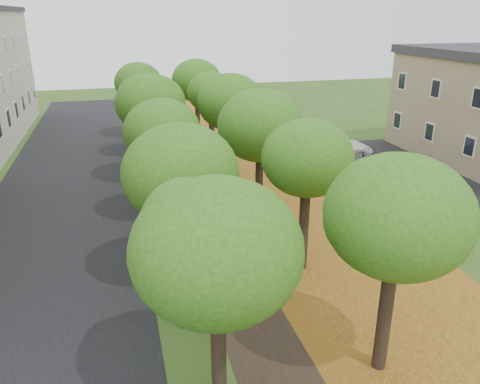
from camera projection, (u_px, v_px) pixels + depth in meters
ground at (296, 382)px, 13.17m from camera, size 120.00×120.00×0.00m
street_asphalt at (61, 209)px, 24.91m from camera, size 8.00×70.00×0.01m
footpath at (200, 196)px, 26.72m from camera, size 3.20×70.00×0.01m
leaf_verge at (282, 188)px, 27.92m from camera, size 7.50×70.00×0.01m
parking_lot at (398, 172)px, 30.88m from camera, size 9.00×16.00×0.01m
tree_row_west at (156, 120)px, 24.58m from camera, size 3.84×33.84×6.21m
tree_row_east at (244, 115)px, 25.74m from camera, size 3.84×33.84×6.21m
bench at (250, 279)px, 17.48m from camera, size 0.88×1.88×0.86m
car_silver at (435, 201)px, 24.39m from camera, size 3.94×2.80×1.25m
car_red at (414, 193)px, 25.41m from camera, size 3.88×1.68×1.24m
car_grey at (371, 169)px, 29.44m from camera, size 4.52×3.19×1.22m
car_white at (336, 147)px, 33.88m from camera, size 5.69×3.62×1.46m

